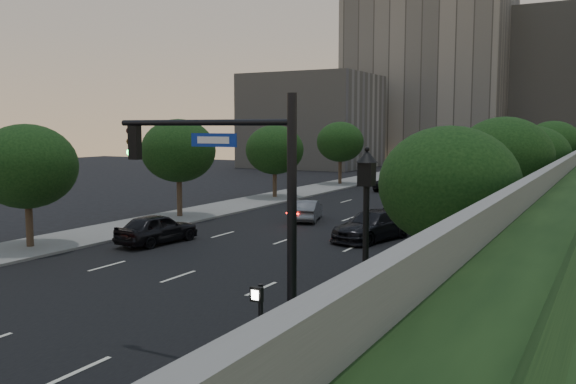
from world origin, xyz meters
The scene contains 27 objects.
ground centered at (0.00, 0.00, 0.00)m, with size 160.00×160.00×0.00m, color black.
road_surface centered at (0.00, 30.00, 0.01)m, with size 16.00×140.00×0.02m, color black.
sidewalk_right centered at (10.25, 30.00, 0.07)m, with size 4.50×140.00×0.15m, color slate.
sidewalk_left centered at (-10.25, 30.00, 0.07)m, with size 4.50×140.00×0.15m, color slate.
office_block_left centered at (-14.00, 92.00, 16.00)m, with size 26.00×20.00×32.00m, color gray.
office_block_mid centered at (6.00, 102.00, 13.00)m, with size 22.00×18.00×26.00m, color gray.
office_block_filler centered at (-26.00, 70.00, 7.00)m, with size 18.00×16.00×14.00m, color gray.
tree_right_a centered at (10.30, 8.00, 4.02)m, with size 5.20×5.20×6.24m.
tree_right_b centered at (10.30, 20.00, 4.52)m, with size 5.20×5.20×6.74m.
tree_right_c centered at (10.30, 33.00, 4.02)m, with size 5.20×5.20×6.24m.
tree_right_d centered at (10.30, 47.00, 4.52)m, with size 5.20×5.20×6.74m.
tree_right_e centered at (10.30, 62.00, 4.02)m, with size 5.20×5.20×6.24m.
tree_left_a centered at (-10.30, 6.00, 4.21)m, with size 5.00×5.00×6.34m.
tree_left_b centered at (-10.30, 18.00, 4.58)m, with size 5.00×5.00×6.71m.
tree_left_c centered at (-10.30, 31.00, 4.21)m, with size 5.00×5.00×6.34m.
tree_left_d centered at (-10.30, 45.00, 4.58)m, with size 5.00×5.00×6.71m.
traffic_signal_mast centered at (7.73, -1.52, 3.67)m, with size 5.68×0.56×7.00m.
street_lamp centered at (9.43, 1.89, 2.63)m, with size 0.64×0.64×5.62m.
pedestrian_signal centered at (8.49, -2.52, 1.57)m, with size 0.30×0.33×2.50m.
sedan_near_left centered at (-5.58, 10.20, 0.81)m, with size 1.92×4.78×1.63m, color black.
sedan_mid_left centered at (-2.14, 21.10, 0.70)m, with size 1.48×4.26×1.40m, color #595B60.
sedan_far_left centered at (-3.26, 41.71, 0.67)m, with size 2.23×4.84×1.34m, color black.
sedan_near_right centered at (4.09, 16.63, 0.81)m, with size 2.26×5.56×1.61m, color black.
sedan_far_right centered at (4.12, 31.09, 0.78)m, with size 1.85×4.60×1.57m, color #55575C.
pedestrian_a centered at (9.65, 7.28, 0.91)m, with size 0.56×0.37×1.53m, color black.
pedestrian_b centered at (9.91, 8.11, 1.02)m, with size 0.84×0.66×1.73m, color black.
pedestrian_c centered at (9.34, 11.64, 0.92)m, with size 0.90×0.38×1.54m, color black.
Camera 1 is at (15.77, -14.48, 6.20)m, focal length 38.00 mm.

